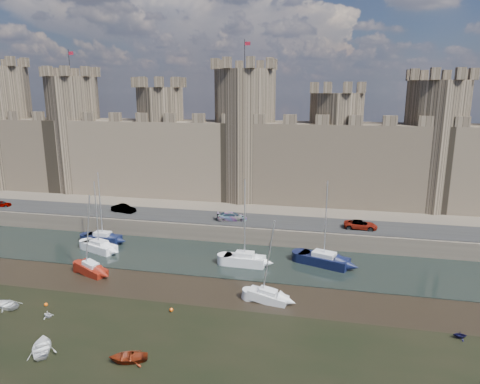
{
  "coord_description": "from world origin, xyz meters",
  "views": [
    {
      "loc": [
        17.56,
        -27.76,
        21.86
      ],
      "look_at": [
        6.8,
        22.0,
        9.8
      ],
      "focal_mm": 32.0,
      "sensor_mm": 36.0,
      "label": 1
    }
  ],
  "objects_px": {
    "car_0": "(1,204)",
    "sailboat_1": "(103,238)",
    "sailboat_2": "(245,259)",
    "sailboat_3": "(324,259)",
    "sailboat_5": "(268,296)",
    "car_3": "(361,225)",
    "car_1": "(124,209)",
    "sailboat_4": "(91,269)",
    "sailboat_0": "(99,246)",
    "car_2": "(232,216)"
  },
  "relations": [
    {
      "from": "car_1",
      "to": "sailboat_1",
      "type": "xyz_separation_m",
      "value": [
        0.48,
        -7.74,
        -2.35
      ]
    },
    {
      "from": "car_2",
      "to": "sailboat_5",
      "type": "relative_size",
      "value": 0.5
    },
    {
      "from": "car_1",
      "to": "car_3",
      "type": "relative_size",
      "value": 0.87
    },
    {
      "from": "car_0",
      "to": "sailboat_1",
      "type": "relative_size",
      "value": 0.3
    },
    {
      "from": "sailboat_3",
      "to": "sailboat_0",
      "type": "bearing_deg",
      "value": -157.42
    },
    {
      "from": "sailboat_5",
      "to": "sailboat_2",
      "type": "bearing_deg",
      "value": 124.77
    },
    {
      "from": "car_2",
      "to": "sailboat_1",
      "type": "height_order",
      "value": "sailboat_1"
    },
    {
      "from": "car_1",
      "to": "sailboat_3",
      "type": "relative_size",
      "value": 0.37
    },
    {
      "from": "car_0",
      "to": "sailboat_0",
      "type": "distance_m",
      "value": 25.88
    },
    {
      "from": "sailboat_3",
      "to": "sailboat_4",
      "type": "relative_size",
      "value": 1.1
    },
    {
      "from": "sailboat_3",
      "to": "sailboat_5",
      "type": "distance_m",
      "value": 12.44
    },
    {
      "from": "sailboat_5",
      "to": "sailboat_0",
      "type": "bearing_deg",
      "value": 168.03
    },
    {
      "from": "sailboat_1",
      "to": "sailboat_2",
      "type": "relative_size",
      "value": 0.94
    },
    {
      "from": "car_0",
      "to": "sailboat_4",
      "type": "bearing_deg",
      "value": -136.7
    },
    {
      "from": "car_1",
      "to": "sailboat_1",
      "type": "height_order",
      "value": "sailboat_1"
    },
    {
      "from": "sailboat_2",
      "to": "sailboat_3",
      "type": "distance_m",
      "value": 10.17
    },
    {
      "from": "sailboat_5",
      "to": "sailboat_3",
      "type": "bearing_deg",
      "value": 72.13
    },
    {
      "from": "car_1",
      "to": "sailboat_3",
      "type": "bearing_deg",
      "value": -95.52
    },
    {
      "from": "car_0",
      "to": "car_2",
      "type": "relative_size",
      "value": 0.69
    },
    {
      "from": "sailboat_0",
      "to": "sailboat_2",
      "type": "bearing_deg",
      "value": 19.36
    },
    {
      "from": "car_3",
      "to": "sailboat_1",
      "type": "bearing_deg",
      "value": 101.62
    },
    {
      "from": "sailboat_3",
      "to": "sailboat_5",
      "type": "xyz_separation_m",
      "value": [
        -5.56,
        -11.13,
        -0.17
      ]
    },
    {
      "from": "car_3",
      "to": "sailboat_4",
      "type": "relative_size",
      "value": 0.47
    },
    {
      "from": "car_0",
      "to": "car_1",
      "type": "xyz_separation_m",
      "value": [
        22.17,
        1.2,
        0.14
      ]
    },
    {
      "from": "sailboat_2",
      "to": "sailboat_0",
      "type": "bearing_deg",
      "value": 179.99
    },
    {
      "from": "sailboat_4",
      "to": "car_1",
      "type": "bearing_deg",
      "value": 125.59
    },
    {
      "from": "car_1",
      "to": "car_3",
      "type": "height_order",
      "value": "car_1"
    },
    {
      "from": "car_1",
      "to": "sailboat_4",
      "type": "bearing_deg",
      "value": -154.88
    },
    {
      "from": "car_2",
      "to": "sailboat_4",
      "type": "xyz_separation_m",
      "value": [
        -13.55,
        -17.46,
        -2.42
      ]
    },
    {
      "from": "car_0",
      "to": "sailboat_3",
      "type": "relative_size",
      "value": 0.28
    },
    {
      "from": "car_0",
      "to": "sailboat_5",
      "type": "bearing_deg",
      "value": -126.03
    },
    {
      "from": "car_3",
      "to": "sailboat_1",
      "type": "distance_m",
      "value": 37.58
    },
    {
      "from": "car_1",
      "to": "sailboat_1",
      "type": "distance_m",
      "value": 8.1
    },
    {
      "from": "car_1",
      "to": "car_2",
      "type": "relative_size",
      "value": 0.89
    },
    {
      "from": "car_2",
      "to": "sailboat_2",
      "type": "distance_m",
      "value": 11.93
    },
    {
      "from": "sailboat_0",
      "to": "sailboat_2",
      "type": "height_order",
      "value": "sailboat_2"
    },
    {
      "from": "sailboat_2",
      "to": "sailboat_4",
      "type": "height_order",
      "value": "sailboat_2"
    },
    {
      "from": "car_0",
      "to": "sailboat_1",
      "type": "height_order",
      "value": "sailboat_1"
    },
    {
      "from": "car_2",
      "to": "sailboat_1",
      "type": "relative_size",
      "value": 0.43
    },
    {
      "from": "car_3",
      "to": "sailboat_2",
      "type": "relative_size",
      "value": 0.42
    },
    {
      "from": "sailboat_4",
      "to": "sailboat_5",
      "type": "relative_size",
      "value": 1.11
    },
    {
      "from": "car_0",
      "to": "car_3",
      "type": "xyz_separation_m",
      "value": [
        59.51,
        0.44,
        0.12
      ]
    },
    {
      "from": "sailboat_2",
      "to": "sailboat_3",
      "type": "xyz_separation_m",
      "value": [
        9.92,
        2.23,
        -0.04
      ]
    },
    {
      "from": "car_0",
      "to": "sailboat_2",
      "type": "relative_size",
      "value": 0.28
    },
    {
      "from": "car_1",
      "to": "car_3",
      "type": "xyz_separation_m",
      "value": [
        37.34,
        -0.77,
        -0.02
      ]
    },
    {
      "from": "car_1",
      "to": "sailboat_0",
      "type": "height_order",
      "value": "sailboat_0"
    },
    {
      "from": "car_3",
      "to": "car_1",
      "type": "bearing_deg",
      "value": 89.73
    },
    {
      "from": "sailboat_2",
      "to": "car_1",
      "type": "bearing_deg",
      "value": 154.61
    },
    {
      "from": "sailboat_0",
      "to": "sailboat_4",
      "type": "xyz_separation_m",
      "value": [
        3.03,
        -7.14,
        -0.04
      ]
    },
    {
      "from": "car_1",
      "to": "car_3",
      "type": "bearing_deg",
      "value": -80.79
    }
  ]
}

